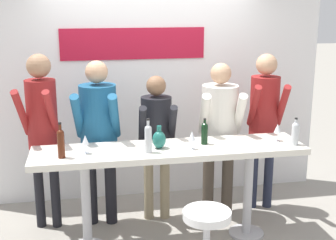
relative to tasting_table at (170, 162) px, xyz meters
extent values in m
cube|color=white|center=(0.00, 1.29, 0.53)|extent=(4.22, 0.10, 2.76)
cube|color=#B2142D|center=(-0.19, 1.23, 1.02)|extent=(1.67, 0.02, 0.36)
cube|color=silver|center=(0.00, 0.00, 0.11)|extent=(2.62, 0.59, 0.06)
cylinder|color=#B2B2B7|center=(-0.81, 0.00, -0.36)|extent=(0.09, 0.09, 0.93)
cylinder|color=#B2B2B7|center=(0.81, 0.00, -0.36)|extent=(0.09, 0.09, 0.93)
cylinder|color=#B2B2B7|center=(0.81, 0.00, -0.84)|extent=(0.36, 0.36, 0.02)
cylinder|color=white|center=(0.18, -0.72, -0.23)|extent=(0.41, 0.41, 0.07)
cylinder|color=black|center=(-1.30, 0.58, -0.40)|extent=(0.10, 0.10, 0.89)
cylinder|color=black|center=(-1.13, 0.55, -0.40)|extent=(0.10, 0.10, 0.89)
cylinder|color=maroon|center=(-1.21, 0.56, 0.39)|extent=(0.36, 0.36, 0.70)
sphere|color=#9E7556|center=(-1.21, 0.56, 0.88)|extent=(0.24, 0.24, 0.24)
cylinder|color=maroon|center=(-1.39, 0.42, 0.44)|extent=(0.15, 0.41, 0.53)
cylinder|color=maroon|center=(-1.10, 0.36, 0.44)|extent=(0.15, 0.41, 0.53)
cylinder|color=black|center=(-0.75, 0.56, -0.42)|extent=(0.12, 0.12, 0.85)
cylinder|color=black|center=(-0.55, 0.53, -0.42)|extent=(0.12, 0.12, 0.85)
cylinder|color=#19517A|center=(-0.65, 0.54, 0.34)|extent=(0.44, 0.44, 0.67)
sphere|color=tan|center=(-0.65, 0.54, 0.81)|extent=(0.23, 0.23, 0.23)
cylinder|color=#19517A|center=(-0.85, 0.41, 0.39)|extent=(0.15, 0.41, 0.52)
cylinder|color=#19517A|center=(-0.50, 0.35, 0.39)|extent=(0.15, 0.41, 0.52)
cylinder|color=gray|center=(-0.13, 0.55, -0.46)|extent=(0.10, 0.10, 0.77)
cylinder|color=gray|center=(0.05, 0.53, -0.46)|extent=(0.10, 0.10, 0.77)
cylinder|color=black|center=(-0.04, 0.54, 0.23)|extent=(0.35, 0.35, 0.61)
sphere|color=brown|center=(-0.04, 0.54, 0.65)|extent=(0.21, 0.21, 0.21)
cylinder|color=black|center=(-0.21, 0.41, 0.27)|extent=(0.11, 0.37, 0.47)
cylinder|color=black|center=(0.10, 0.38, 0.27)|extent=(0.11, 0.37, 0.47)
cylinder|color=#473D33|center=(0.55, 0.56, -0.44)|extent=(0.13, 0.13, 0.83)
cylinder|color=#473D33|center=(0.76, 0.52, -0.44)|extent=(0.13, 0.13, 0.83)
cylinder|color=beige|center=(0.66, 0.54, 0.30)|extent=(0.45, 0.45, 0.65)
sphere|color=tan|center=(0.66, 0.54, 0.76)|extent=(0.22, 0.22, 0.22)
cylinder|color=beige|center=(0.45, 0.41, 0.35)|extent=(0.15, 0.41, 0.51)
cylinder|color=beige|center=(0.82, 0.36, 0.35)|extent=(0.15, 0.41, 0.51)
cylinder|color=#23283D|center=(1.11, 0.62, -0.42)|extent=(0.10, 0.10, 0.86)
cylinder|color=#23283D|center=(1.28, 0.59, -0.42)|extent=(0.10, 0.10, 0.86)
cylinder|color=maroon|center=(1.20, 0.61, 0.36)|extent=(0.37, 0.37, 0.68)
sphere|color=tan|center=(1.20, 0.61, 0.83)|extent=(0.23, 0.23, 0.23)
cylinder|color=maroon|center=(1.02, 0.47, 0.41)|extent=(0.14, 0.40, 0.52)
cylinder|color=maroon|center=(1.32, 0.42, 0.41)|extent=(0.14, 0.40, 0.52)
cylinder|color=#B7BCC1|center=(-0.22, -0.11, 0.26)|extent=(0.07, 0.07, 0.23)
sphere|color=#B7BCC1|center=(-0.22, -0.11, 0.37)|extent=(0.07, 0.07, 0.07)
cylinder|color=#B7BCC1|center=(-0.22, -0.11, 0.41)|extent=(0.03, 0.03, 0.08)
cylinder|color=black|center=(-0.22, -0.11, 0.46)|extent=(0.03, 0.03, 0.02)
cylinder|color=#B7BCC1|center=(1.21, -0.14, 0.24)|extent=(0.07, 0.07, 0.19)
sphere|color=#B7BCC1|center=(1.21, -0.14, 0.33)|extent=(0.07, 0.07, 0.07)
cylinder|color=#B7BCC1|center=(1.21, -0.14, 0.37)|extent=(0.03, 0.03, 0.07)
cylinder|color=black|center=(1.21, -0.14, 0.41)|extent=(0.03, 0.03, 0.01)
cylinder|color=#4C1E0F|center=(-1.01, -0.11, 0.26)|extent=(0.07, 0.07, 0.23)
sphere|color=#4C1E0F|center=(-1.01, -0.11, 0.37)|extent=(0.07, 0.07, 0.07)
cylinder|color=#4C1E0F|center=(-1.01, -0.11, 0.41)|extent=(0.02, 0.02, 0.08)
cylinder|color=black|center=(-1.01, -0.11, 0.46)|extent=(0.03, 0.03, 0.02)
cylinder|color=black|center=(0.36, 0.05, 0.23)|extent=(0.06, 0.06, 0.18)
sphere|color=black|center=(0.36, 0.05, 0.33)|extent=(0.06, 0.06, 0.06)
cylinder|color=black|center=(0.36, 0.05, 0.36)|extent=(0.02, 0.02, 0.06)
cylinder|color=black|center=(0.36, 0.05, 0.40)|extent=(0.03, 0.03, 0.01)
cylinder|color=silver|center=(1.10, 0.01, 0.15)|extent=(0.06, 0.06, 0.01)
cylinder|color=silver|center=(1.10, 0.01, 0.19)|extent=(0.01, 0.01, 0.08)
cone|color=silver|center=(1.10, 0.01, 0.28)|extent=(0.07, 0.07, 0.09)
cylinder|color=silver|center=(0.20, -0.09, 0.15)|extent=(0.06, 0.06, 0.01)
cylinder|color=silver|center=(0.20, -0.09, 0.19)|extent=(0.01, 0.01, 0.08)
cone|color=silver|center=(0.20, -0.09, 0.28)|extent=(0.07, 0.07, 0.09)
cylinder|color=silver|center=(-0.79, -0.03, 0.15)|extent=(0.06, 0.06, 0.01)
cylinder|color=silver|center=(-0.79, -0.03, 0.19)|extent=(0.01, 0.01, 0.08)
cone|color=silver|center=(-0.79, -0.03, 0.28)|extent=(0.07, 0.07, 0.09)
ellipsoid|color=#1E665B|center=(-0.10, 0.00, 0.23)|extent=(0.13, 0.13, 0.17)
cylinder|color=#1E665B|center=(-0.10, 0.00, 0.34)|extent=(0.04, 0.04, 0.05)
camera|label=1|loc=(-0.81, -4.19, 1.52)|focal=50.00mm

